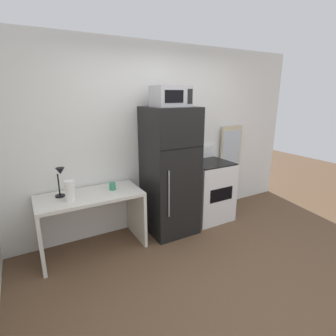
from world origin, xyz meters
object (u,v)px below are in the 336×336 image
(paper_towel_roll, at_px, (70,191))
(coffee_mug, at_px, (112,186))
(microwave, at_px, (171,96))
(desk, at_px, (91,211))
(refrigerator, at_px, (170,172))
(oven_range, at_px, (208,190))
(leaning_mirror, at_px, (230,166))
(desk_lamp, at_px, (60,177))

(paper_towel_roll, bearing_deg, coffee_mug, 11.87)
(coffee_mug, bearing_deg, microwave, -4.61)
(coffee_mug, distance_m, microwave, 1.36)
(desk, bearing_deg, refrigerator, -1.41)
(oven_range, xyz_separation_m, leaning_mirror, (0.65, 0.26, 0.23))
(desk, xyz_separation_m, coffee_mug, (0.29, 0.02, 0.27))
(desk_lamp, bearing_deg, microwave, -5.46)
(coffee_mug, xyz_separation_m, oven_range, (1.53, -0.02, -0.33))
(desk, distance_m, leaning_mirror, 2.49)
(microwave, distance_m, oven_range, 1.59)
(microwave, bearing_deg, oven_range, 3.94)
(desk, relative_size, paper_towel_roll, 5.15)
(refrigerator, bearing_deg, paper_towel_roll, -177.17)
(oven_range, bearing_deg, coffee_mug, 179.40)
(coffee_mug, height_order, oven_range, oven_range)
(desk_lamp, distance_m, paper_towel_roll, 0.22)
(oven_range, bearing_deg, refrigerator, -177.75)
(coffee_mug, relative_size, leaning_mirror, 0.07)
(desk, relative_size, coffee_mug, 13.02)
(desk_lamp, relative_size, oven_range, 0.32)
(paper_towel_roll, height_order, oven_range, oven_range)
(coffee_mug, bearing_deg, desk, -176.69)
(microwave, height_order, leaning_mirror, microwave)
(microwave, bearing_deg, paper_towel_roll, -178.08)
(paper_towel_roll, bearing_deg, microwave, 1.92)
(refrigerator, relative_size, microwave, 3.82)
(desk_lamp, bearing_deg, oven_range, -2.29)
(oven_range, relative_size, leaning_mirror, 0.79)
(desk, xyz_separation_m, microwave, (1.10, -0.05, 1.36))
(desk, xyz_separation_m, leaning_mirror, (2.47, 0.26, 0.17))
(refrigerator, bearing_deg, microwave, -89.69)
(microwave, xyz_separation_m, leaning_mirror, (1.37, 0.30, -1.19))
(desk, distance_m, refrigerator, 1.16)
(refrigerator, xyz_separation_m, leaning_mirror, (1.37, 0.28, -0.18))
(refrigerator, distance_m, leaning_mirror, 1.41)
(desk, bearing_deg, paper_towel_roll, -158.03)
(coffee_mug, height_order, refrigerator, refrigerator)
(coffee_mug, distance_m, refrigerator, 0.82)
(desk_lamp, xyz_separation_m, oven_range, (2.12, -0.08, -0.52))
(leaning_mirror, bearing_deg, coffee_mug, -173.74)
(oven_range, bearing_deg, leaning_mirror, 21.33)
(desk, bearing_deg, microwave, -2.51)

